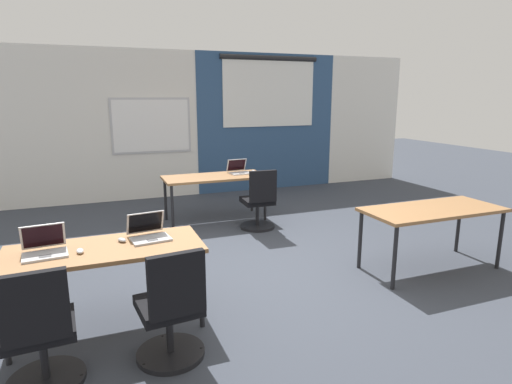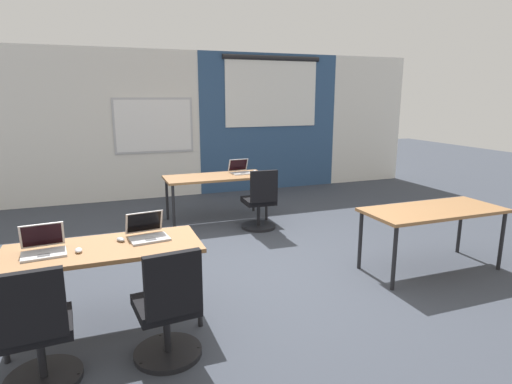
{
  "view_description": "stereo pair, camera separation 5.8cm",
  "coord_description": "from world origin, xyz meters",
  "views": [
    {
      "loc": [
        -1.8,
        -4.19,
        1.96
      ],
      "look_at": [
        -0.05,
        0.29,
        0.87
      ],
      "focal_mm": 29.92,
      "sensor_mm": 36.0,
      "label": 1
    },
    {
      "loc": [
        -1.74,
        -4.22,
        1.96
      ],
      "look_at": [
        -0.05,
        0.29,
        0.87
      ],
      "focal_mm": 29.92,
      "sensor_mm": 36.0,
      "label": 2
    }
  ],
  "objects": [
    {
      "name": "back_wall_assembly",
      "position": [
        0.04,
        4.2,
        1.41
      ],
      "size": [
        10.0,
        0.27,
        2.8
      ],
      "color": "silver",
      "rests_on": "ground"
    },
    {
      "name": "desk_near_right",
      "position": [
        1.75,
        -0.6,
        0.66
      ],
      "size": [
        1.6,
        0.7,
        0.72
      ],
      "color": "olive",
      "rests_on": "ground"
    },
    {
      "name": "chair_far_right",
      "position": [
        0.47,
        1.5,
        0.38
      ],
      "size": [
        0.52,
        0.55,
        0.92
      ],
      "rotation": [
        0.0,
        0.0,
        3.1
      ],
      "color": "black",
      "rests_on": "ground"
    },
    {
      "name": "chair_near_left_end",
      "position": [
        -2.2,
        -1.3,
        0.38
      ],
      "size": [
        0.52,
        0.55,
        0.92
      ],
      "rotation": [
        0.0,
        0.0,
        3.2
      ],
      "color": "black",
      "rests_on": "ground"
    },
    {
      "name": "chair_near_left_inner",
      "position": [
        -1.34,
        -1.3,
        0.38
      ],
      "size": [
        0.52,
        0.56,
        0.92
      ],
      "rotation": [
        0.0,
        0.0,
        3.25
      ],
      "color": "black",
      "rests_on": "ground"
    },
    {
      "name": "desk_far_center",
      "position": [
        0.0,
        2.2,
        0.66
      ],
      "size": [
        1.6,
        0.7,
        0.72
      ],
      "color": "olive",
      "rests_on": "ground"
    },
    {
      "name": "laptop_far_right",
      "position": [
        0.44,
        2.29,
        0.77
      ],
      "size": [
        0.35,
        0.34,
        0.22
      ],
      "rotation": [
        0.0,
        0.0,
        0.08
      ],
      "color": "silver",
      "rests_on": "desk_far_center"
    },
    {
      "name": "laptop_near_left_inner",
      "position": [
        -1.37,
        -0.5,
        0.77
      ],
      "size": [
        0.37,
        0.36,
        0.22
      ],
      "rotation": [
        0.0,
        0.0,
        0.13
      ],
      "color": "#B7B7BC",
      "rests_on": "desk_near_left"
    },
    {
      "name": "mouse_near_left_inner",
      "position": [
        -1.6,
        -0.51,
        0.74
      ],
      "size": [
        0.09,
        0.11,
        0.03
      ],
      "color": "#B2B2B7",
      "rests_on": "desk_near_left"
    },
    {
      "name": "laptop_near_left_end",
      "position": [
        -2.2,
        -0.59,
        0.77
      ],
      "size": [
        0.36,
        0.33,
        0.23
      ],
      "rotation": [
        0.0,
        0.0,
        0.1
      ],
      "color": "silver",
      "rests_on": "desk_near_left"
    },
    {
      "name": "mouse_near_left_end",
      "position": [
        -1.94,
        -0.66,
        0.74
      ],
      "size": [
        0.06,
        0.1,
        0.03
      ],
      "color": "silver",
      "rests_on": "desk_near_left"
    },
    {
      "name": "mouse_far_right",
      "position": [
        0.68,
        2.27,
        0.74
      ],
      "size": [
        0.08,
        0.11,
        0.03
      ],
      "color": "#B2B2B7",
      "rests_on": "mousepad_far_right"
    },
    {
      "name": "mousepad_far_right",
      "position": [
        0.68,
        2.27,
        0.72
      ],
      "size": [
        0.22,
        0.19,
        0.0
      ],
      "color": "black",
      "rests_on": "desk_far_center"
    },
    {
      "name": "ground_plane",
      "position": [
        0.0,
        0.0,
        0.0
      ],
      "size": [
        24.0,
        24.0,
        0.0
      ],
      "color": "#383D47"
    },
    {
      "name": "desk_near_left",
      "position": [
        -1.75,
        -0.6,
        0.66
      ],
      "size": [
        1.6,
        0.7,
        0.72
      ],
      "color": "olive",
      "rests_on": "ground"
    }
  ]
}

